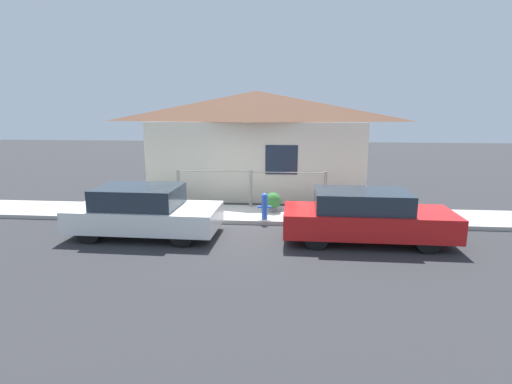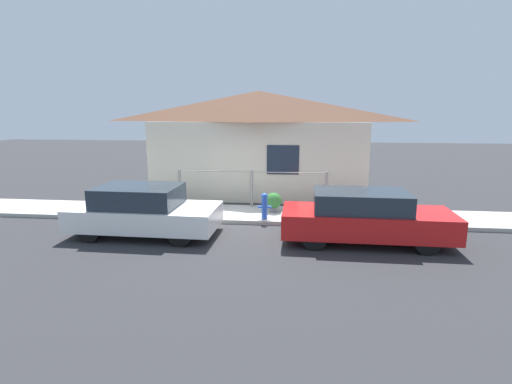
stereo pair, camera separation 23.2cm
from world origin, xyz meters
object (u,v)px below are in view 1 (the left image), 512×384
object	(u,v)px
car_left	(144,211)
potted_plant_by_fence	(178,199)
fire_hydrant	(265,205)
potted_plant_near_hydrant	(273,201)
car_right	(366,216)

from	to	relation	value
car_left	potted_plant_by_fence	xyz separation A→B (m)	(0.21, 2.38, -0.19)
fire_hydrant	car_left	bearing A→B (deg)	-154.07
fire_hydrant	potted_plant_near_hydrant	size ratio (longest dim) A/B	1.25
fire_hydrant	potted_plant_near_hydrant	xyz separation A→B (m)	(0.20, 0.82, -0.06)
car_left	potted_plant_by_fence	bearing A→B (deg)	85.98
potted_plant_near_hydrant	fire_hydrant	bearing A→B (deg)	-103.95
car_left	potted_plant_near_hydrant	bearing A→B (deg)	36.41
fire_hydrant	potted_plant_near_hydrant	bearing A→B (deg)	76.05
car_left	car_right	bearing A→B (deg)	1.04
fire_hydrant	potted_plant_by_fence	world-z (taller)	fire_hydrant
car_right	potted_plant_by_fence	xyz separation A→B (m)	(-5.43, 2.38, -0.20)
car_left	car_right	world-z (taller)	car_left
potted_plant_by_fence	fire_hydrant	bearing A→B (deg)	-17.79
fire_hydrant	potted_plant_by_fence	xyz separation A→B (m)	(-2.82, 0.91, -0.06)
car_left	potted_plant_near_hydrant	world-z (taller)	car_left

